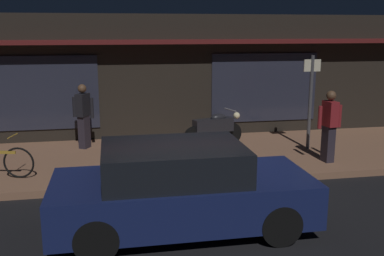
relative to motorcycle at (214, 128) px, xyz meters
The scene contains 8 objects.
ground_plane 3.89m from the motorcycle, 110.59° to the right, with size 60.00×60.00×0.00m, color black.
sidewalk_slab 1.58m from the motorcycle, 156.28° to the right, with size 18.00×4.00×0.15m, color #8C6047.
storefront_building 3.31m from the motorcycle, 115.78° to the left, with size 18.00×3.30×3.60m.
motorcycle is the anchor object (origin of this frame).
person_photographer 3.41m from the motorcycle, behind, with size 0.57×0.44×1.67m.
person_bystander 2.94m from the motorcycle, 38.31° to the right, with size 0.62×0.40×1.67m.
sign_post 2.58m from the motorcycle, 15.36° to the right, with size 0.44×0.09×2.40m.
parked_car_near 4.74m from the motorcycle, 110.24° to the right, with size 4.11×1.80×1.42m.
Camera 1 is at (-1.37, -7.49, 3.18)m, focal length 41.75 mm.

